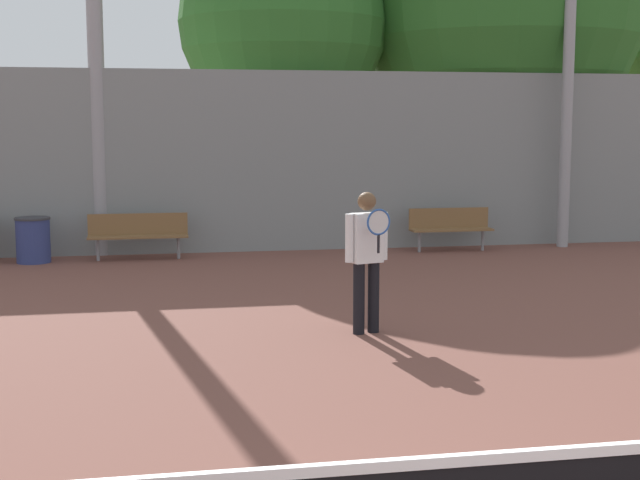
{
  "coord_description": "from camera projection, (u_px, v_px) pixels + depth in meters",
  "views": [
    {
      "loc": [
        -1.8,
        -3.52,
        2.5
      ],
      "look_at": [
        0.34,
        7.95,
        0.99
      ],
      "focal_mm": 50.0,
      "sensor_mm": 36.0,
      "label": 1
    }
  ],
  "objects": [
    {
      "name": "tennis_player",
      "position": [
        367.0,
        253.0,
        10.65
      ],
      "size": [
        0.55,
        0.47,
        1.71
      ],
      "rotation": [
        0.0,
        0.0,
        0.28
      ],
      "color": "black",
      "rests_on": "ground_plane"
    },
    {
      "name": "bench_adjacent_court",
      "position": [
        450.0,
        225.0,
        17.77
      ],
      "size": [
        1.65,
        0.4,
        0.85
      ],
      "color": "brown",
      "rests_on": "ground_plane"
    },
    {
      "name": "tree_green_broad",
      "position": [
        283.0,
        24.0,
        19.95
      ],
      "size": [
        4.68,
        4.68,
        7.12
      ],
      "color": "brown",
      "rests_on": "ground_plane"
    },
    {
      "name": "bench_courtside_near",
      "position": [
        138.0,
        231.0,
        16.65
      ],
      "size": [
        1.85,
        0.4,
        0.85
      ],
      "color": "brown",
      "rests_on": "ground_plane"
    },
    {
      "name": "tree_dark_dense",
      "position": [
        501.0,
        3.0,
        20.98
      ],
      "size": [
        6.75,
        6.75,
        8.73
      ],
      "color": "brown",
      "rests_on": "ground_plane"
    },
    {
      "name": "trash_bin",
      "position": [
        33.0,
        240.0,
        16.24
      ],
      "size": [
        0.64,
        0.64,
        0.83
      ],
      "color": "navy",
      "rests_on": "ground_plane"
    },
    {
      "name": "back_fence",
      "position": [
        246.0,
        162.0,
        17.51
      ],
      "size": [
        24.1,
        0.06,
        3.57
      ],
      "color": "gray",
      "rests_on": "ground_plane"
    }
  ]
}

